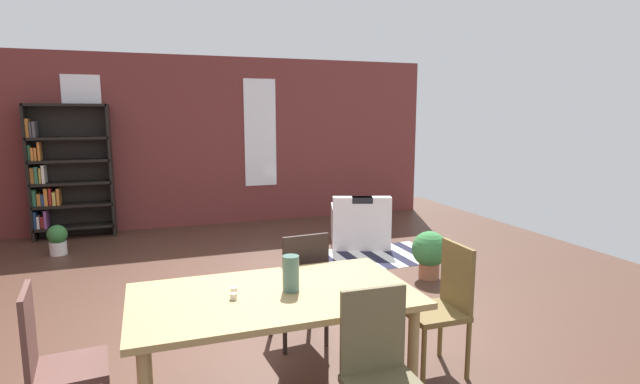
{
  "coord_description": "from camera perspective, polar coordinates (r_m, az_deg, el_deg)",
  "views": [
    {
      "loc": [
        -0.51,
        -4.31,
        1.89
      ],
      "look_at": [
        1.46,
        1.23,
        0.94
      ],
      "focal_mm": 27.67,
      "sensor_mm": 36.0,
      "label": 1
    }
  ],
  "objects": [
    {
      "name": "bookshelf_tall",
      "position": [
        8.32,
        -27.37,
        1.99
      ],
      "size": [
        1.15,
        0.32,
        2.02
      ],
      "color": "black",
      "rests_on": "ground"
    },
    {
      "name": "dining_table",
      "position": [
        3.24,
        -5.36,
        -12.89
      ],
      "size": [
        1.78,
        1.0,
        0.75
      ],
      "color": "#9C8050",
      "rests_on": "ground"
    },
    {
      "name": "dining_chair_head_left",
      "position": [
        3.27,
        -28.35,
        -16.88
      ],
      "size": [
        0.43,
        0.43,
        0.95
      ],
      "color": "brown",
      "rests_on": "ground"
    },
    {
      "name": "dining_chair_far_right",
      "position": [
        4.06,
        -2.23,
        -10.65
      ],
      "size": [
        0.43,
        0.43,
        0.95
      ],
      "color": "#2E221F",
      "rests_on": "ground"
    },
    {
      "name": "ground_plane",
      "position": [
        4.74,
        -12.15,
        -14.53
      ],
      "size": [
        10.58,
        10.58,
        0.0
      ],
      "primitive_type": "plane",
      "color": "#492E23"
    },
    {
      "name": "back_wall_brick",
      "position": [
        8.47,
        -16.17,
        5.53
      ],
      "size": [
        8.86,
        0.12,
        2.81
      ],
      "primitive_type": "cube",
      "color": "brown",
      "rests_on": "ground"
    },
    {
      "name": "dining_chair_head_right",
      "position": [
        3.79,
        14.01,
        -12.38
      ],
      "size": [
        0.41,
        0.41,
        0.95
      ],
      "color": "brown",
      "rests_on": "ground"
    },
    {
      "name": "potted_plant_by_shelf",
      "position": [
        7.5,
        -28.09,
        -4.82
      ],
      "size": [
        0.25,
        0.25,
        0.41
      ],
      "color": "silver",
      "rests_on": "ground"
    },
    {
      "name": "potted_plant_corner",
      "position": [
        5.81,
        12.56,
        -6.76
      ],
      "size": [
        0.41,
        0.41,
        0.55
      ],
      "color": "#9E6042",
      "rests_on": "ground"
    },
    {
      "name": "tealight_candle_1",
      "position": [
        3.22,
        -9.93,
        -11.17
      ],
      "size": [
        0.04,
        0.04,
        0.04
      ],
      "primitive_type": "cylinder",
      "color": "silver",
      "rests_on": "dining_table"
    },
    {
      "name": "dining_chair_near_right",
      "position": [
        2.82,
        7.08,
        -20.03
      ],
      "size": [
        0.41,
        0.41,
        0.95
      ],
      "color": "brown",
      "rests_on": "ground"
    },
    {
      "name": "window_pane_1",
      "position": [
        8.59,
        -6.93,
        6.8
      ],
      "size": [
        0.55,
        0.02,
        1.82
      ],
      "primitive_type": "cube",
      "color": "white"
    },
    {
      "name": "armchair_white",
      "position": [
        7.11,
        4.62,
        -3.95
      ],
      "size": [
        1.01,
        1.01,
        0.75
      ],
      "color": "white",
      "rests_on": "ground"
    },
    {
      "name": "vase_on_table",
      "position": [
        3.2,
        -3.4,
        -9.38
      ],
      "size": [
        0.11,
        0.11,
        0.23
      ],
      "primitive_type": "cylinder",
      "color": "#4C7266",
      "rests_on": "dining_table"
    },
    {
      "name": "window_pane_0",
      "position": [
        8.42,
        -25.59,
        5.93
      ],
      "size": [
        0.55,
        0.02,
        1.82
      ],
      "primitive_type": "cube",
      "color": "white"
    },
    {
      "name": "tealight_candle_0",
      "position": [
        3.14,
        -9.98,
        -11.79
      ],
      "size": [
        0.04,
        0.04,
        0.04
      ],
      "primitive_type": "cylinder",
      "color": "silver",
      "rests_on": "dining_table"
    },
    {
      "name": "striped_rug",
      "position": [
        6.65,
        6.81,
        -7.36
      ],
      "size": [
        1.54,
        1.06,
        0.01
      ],
      "color": "#1E1E33",
      "rests_on": "ground"
    }
  ]
}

